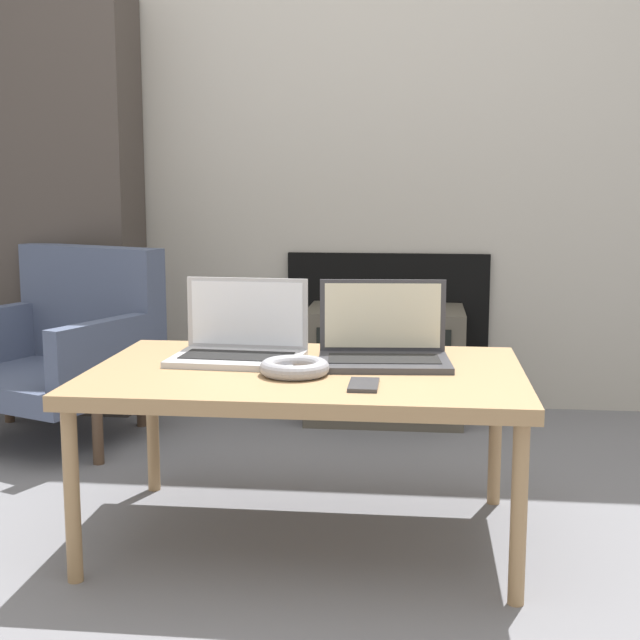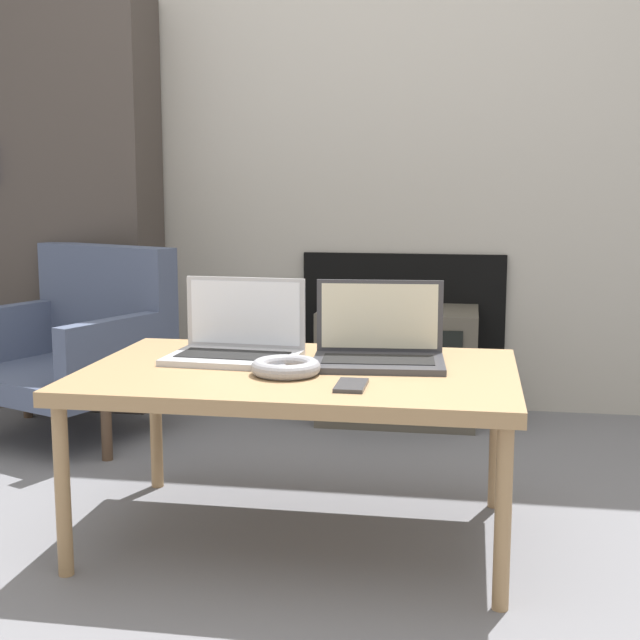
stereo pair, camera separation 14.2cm
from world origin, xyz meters
The scene contains 10 objects.
ground_plane centered at (0.00, 0.00, 0.00)m, with size 14.00×14.00×0.00m, color slate.
wall_back centered at (0.00, 1.80, 1.29)m, with size 7.00×0.08×2.60m.
table centered at (0.00, 0.37, 0.41)m, with size 1.07×0.69×0.44m.
laptop_left centered at (-0.19, 0.47, 0.49)m, with size 0.35×0.25×0.21m.
laptop_right centered at (0.19, 0.47, 0.49)m, with size 0.35×0.26×0.21m.
headphones centered at (-0.02, 0.29, 0.46)m, with size 0.17×0.17×0.04m.
phone centered at (0.15, 0.19, 0.45)m, with size 0.07×0.12×0.01m.
tv centered at (0.15, 1.56, 0.21)m, with size 0.59×0.38×0.43m.
armchair centered at (-0.97, 1.20, 0.34)m, with size 0.78×0.75×0.67m.
bookshelf centered at (-1.22, 1.60, 0.81)m, with size 0.76×0.32×1.62m.
Camera 2 is at (0.42, -1.77, 0.91)m, focal length 50.00 mm.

